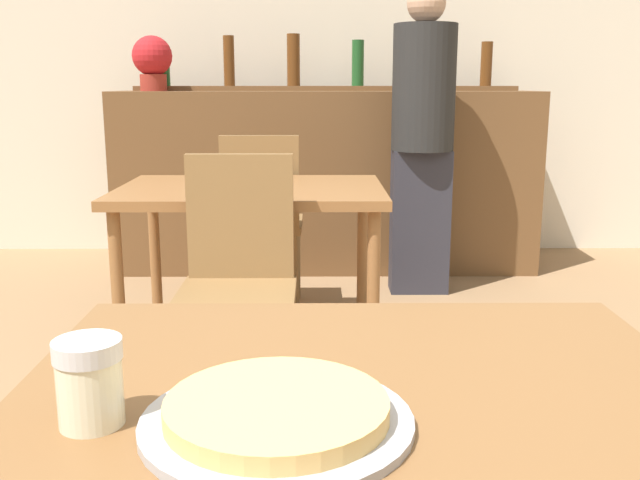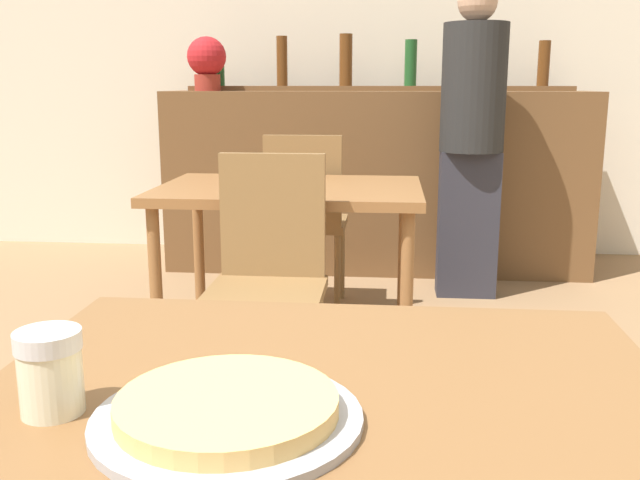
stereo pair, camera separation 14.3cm
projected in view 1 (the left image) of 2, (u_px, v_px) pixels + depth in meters
The scene contains 11 objects.
wall_back at pixel (325, 47), 4.82m from camera, with size 8.00×0.05×2.80m.
dining_table_near at pixel (365, 467), 0.94m from camera, with size 0.96×0.89×0.75m.
dining_table_far at pixel (252, 206), 3.00m from camera, with size 1.10×0.77×0.73m.
bar_counter at pixel (326, 180), 4.51m from camera, with size 2.60×0.56×1.11m.
bar_back_shelf at pixel (329, 80), 4.51m from camera, with size 2.39×0.24×0.35m.
chair_far_side_front at pixel (238, 268), 2.48m from camera, with size 0.40×0.40×0.91m.
chair_far_side_back at pixel (262, 212), 3.56m from camera, with size 0.40×0.40×0.91m.
pizza_tray at pixel (277, 414), 0.86m from camera, with size 0.33×0.33×0.04m.
cheese_shaker at pixel (90, 382), 0.86m from camera, with size 0.08×0.08×0.11m.
person_standing at pixel (422, 131), 3.87m from camera, with size 0.34×0.34×1.67m.
potted_plant at pixel (152, 60), 4.30m from camera, with size 0.24×0.24×0.33m.
Camera 1 is at (-0.06, -0.85, 1.16)m, focal length 40.00 mm.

